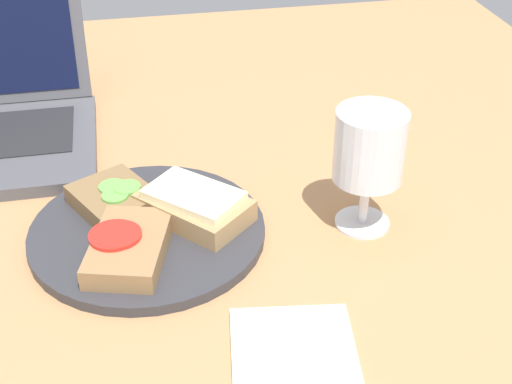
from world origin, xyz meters
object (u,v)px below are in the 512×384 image
Objects in this scene: plate at (147,230)px; sandwich_with_tomato at (128,246)px; sandwich_with_cheese at (194,205)px; napkin at (296,365)px; wine_glass at (369,152)px; sandwich_with_cucumber at (114,199)px.

sandwich_with_tomato reaches higher than plate.
sandwich_with_cheese is 1.06× the size of sandwich_with_tomato.
napkin is at bearing -75.03° from sandwich_with_cheese.
plate is 25.53cm from wine_glass.
sandwich_with_cucumber reaches higher than napkin.
sandwich_with_tomato is 0.89× the size of napkin.
sandwich_with_tomato is 27.02cm from wine_glass.
sandwich_with_cucumber reaches higher than plate.
sandwich_with_tomato is (-7.55, -5.66, -0.32)cm from sandwich_with_cheese.
napkin is (-12.45, -19.24, -9.15)cm from wine_glass.
sandwich_with_cheese is at bearing 36.85° from sandwich_with_tomato.
sandwich_with_tomato is (1.08, -9.24, 0.10)cm from sandwich_with_cucumber.
wine_glass is (26.04, 2.33, 6.83)cm from sandwich_with_tomato.
plate is 1.87× the size of sandwich_with_cheese.
napkin is (11.40, -21.86, -0.42)cm from plate.
napkin is (6.04, -22.57, -2.63)cm from sandwich_with_cheese.
napkin is at bearing -122.90° from wine_glass.
wine_glass is at bearing -6.26° from plate.
napkin is (14.66, -26.15, -2.21)cm from sandwich_with_cucumber.
sandwich_with_tomato is 0.92× the size of wine_glass.
napkin is at bearing -60.72° from sandwich_with_cucumber.
sandwich_with_tomato is at bearing -143.15° from sandwich_with_cheese.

